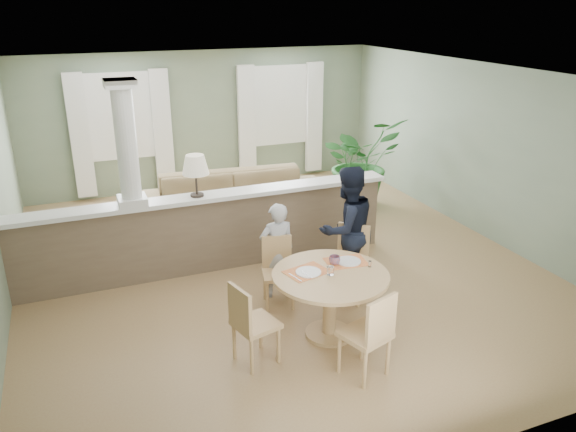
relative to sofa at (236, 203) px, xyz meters
name	(u,v)px	position (x,y,z in m)	size (l,w,h in m)	color
ground	(276,263)	(0.13, -1.50, -0.45)	(8.00, 8.00, 0.00)	#A58657
room_shell	(257,132)	(0.10, -0.88, 1.36)	(7.02, 8.02, 2.71)	gray
pony_wall	(203,223)	(-0.86, -1.30, 0.25)	(5.32, 0.38, 2.70)	#735F4A
sofa	(236,203)	(0.00, 0.00, 0.00)	(3.11, 1.22, 0.91)	olive
houseplant	(360,162)	(2.48, 0.31, 0.37)	(1.48, 1.28, 1.64)	#276127
dining_table	(330,286)	(0.04, -3.46, 0.17)	(1.29, 1.29, 0.88)	tan
chair_far_boy	(278,268)	(-0.23, -2.54, 0.02)	(0.47, 0.47, 0.86)	tan
chair_far_man	(351,259)	(0.68, -2.73, 0.07)	(0.61, 0.61, 0.95)	tan
chair_near	(371,332)	(0.07, -4.31, 0.07)	(0.55, 0.55, 0.95)	tan
chair_side	(250,321)	(-0.96, -3.64, 0.05)	(0.51, 0.51, 0.92)	tan
child_person	(277,250)	(-0.17, -2.37, 0.17)	(0.46, 0.30, 1.26)	#A8A9AE
man_person	(347,229)	(0.74, -2.50, 0.38)	(0.81, 0.63, 1.67)	black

